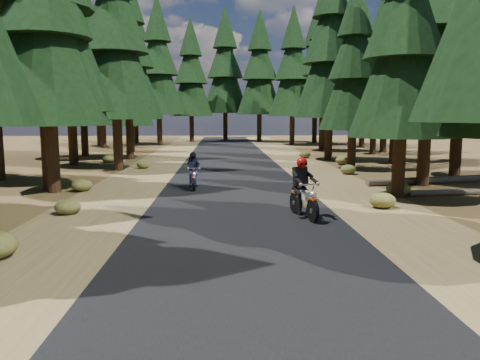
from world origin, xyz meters
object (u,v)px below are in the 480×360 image
(log_near, at_px, (429,180))
(rider_follow, at_px, (193,177))
(rider_lead, at_px, (304,198))
(log_far, at_px, (451,192))

(log_near, bearing_deg, rider_follow, 173.60)
(rider_lead, distance_m, rider_follow, 6.74)
(rider_follow, bearing_deg, log_far, 163.39)
(rider_lead, height_order, rider_follow, rider_lead)
(log_near, distance_m, rider_lead, 9.73)
(log_near, xyz_separation_m, rider_follow, (-10.53, -1.15, 0.36))
(log_near, height_order, log_far, log_near)
(log_far, relative_size, rider_lead, 1.64)
(log_near, xyz_separation_m, log_far, (-0.50, -3.11, -0.04))
(rider_lead, xyz_separation_m, rider_follow, (-3.62, 5.69, -0.09))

